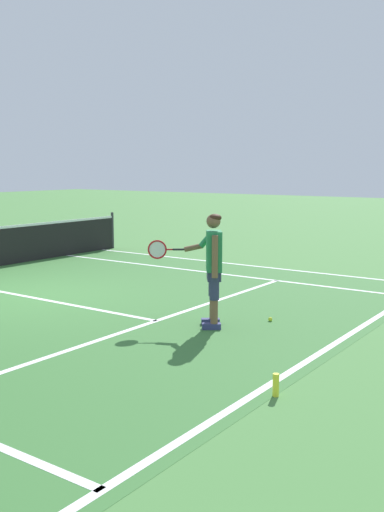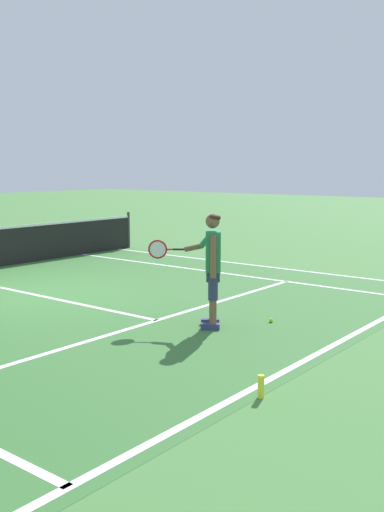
# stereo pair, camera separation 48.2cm
# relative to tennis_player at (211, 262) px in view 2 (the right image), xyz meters

# --- Properties ---
(ground_plane) EXTENTS (80.00, 80.00, 0.00)m
(ground_plane) POSITION_rel_tennis_player_xyz_m (-0.23, 4.08, -0.99)
(ground_plane) COLOR #477F3D
(court_inner_surface) EXTENTS (10.98, 9.56, 0.00)m
(court_inner_surface) POSITION_rel_tennis_player_xyz_m (-0.23, 2.71, -0.99)
(court_inner_surface) COLOR #387033
(court_inner_surface) RESTS_ON ground
(line_baseline) EXTENTS (10.98, 0.10, 0.01)m
(line_baseline) POSITION_rel_tennis_player_xyz_m (-0.23, -1.87, -0.99)
(line_baseline) COLOR white
(line_baseline) RESTS_ON ground
(line_service) EXTENTS (8.23, 0.10, 0.01)m
(line_service) POSITION_rel_tennis_player_xyz_m (-0.23, 0.89, -0.99)
(line_service) COLOR white
(line_service) RESTS_ON ground
(line_centre_service) EXTENTS (0.10, 6.40, 0.01)m
(line_centre_service) POSITION_rel_tennis_player_xyz_m (-0.23, 4.09, -0.99)
(line_centre_service) COLOR white
(line_centre_service) RESTS_ON ground
(line_singles_right) EXTENTS (0.10, 9.16, 0.01)m
(line_singles_right) POSITION_rel_tennis_player_xyz_m (3.89, 2.71, -0.99)
(line_singles_right) COLOR white
(line_singles_right) RESTS_ON ground
(line_doubles_right) EXTENTS (0.10, 9.16, 0.01)m
(line_doubles_right) POSITION_rel_tennis_player_xyz_m (5.26, 2.71, -0.99)
(line_doubles_right) COLOR white
(line_doubles_right) RESTS_ON ground
(tennis_player) EXTENTS (0.62, 1.21, 1.71)m
(tennis_player) POSITION_rel_tennis_player_xyz_m (0.00, 0.00, 0.00)
(tennis_player) COLOR navy
(tennis_player) RESTS_ON ground
(tennis_ball_near_feet) EXTENTS (0.07, 0.07, 0.07)m
(tennis_ball_near_feet) POSITION_rel_tennis_player_xyz_m (0.79, -0.58, -0.96)
(tennis_ball_near_feet) COLOR #CCE02D
(tennis_ball_near_feet) RESTS_ON ground
(water_bottle) EXTENTS (0.07, 0.07, 0.25)m
(water_bottle) POSITION_rel_tennis_player_xyz_m (-1.93, -2.07, -0.87)
(water_bottle) COLOR yellow
(water_bottle) RESTS_ON ground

